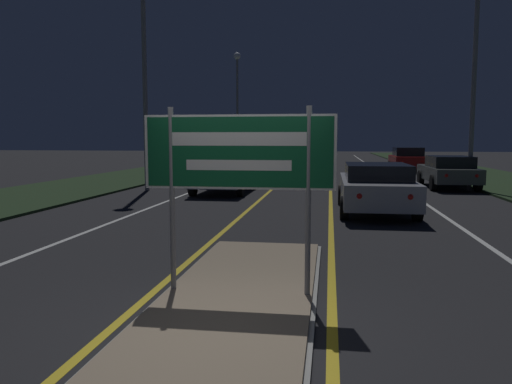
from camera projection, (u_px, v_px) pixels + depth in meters
name	position (u px, v px, depth m)	size (l,w,h in m)	color
ground_plane	(220.00, 331.00, 5.37)	(160.00, 160.00, 0.00)	#232326
median_island	(239.00, 295.00, 6.47)	(2.01, 6.25, 0.10)	#999993
verge_left	(127.00, 177.00, 26.42)	(5.00, 100.00, 0.08)	#23381E
verge_right	(507.00, 182.00, 23.66)	(5.00, 100.00, 0.08)	#23381E
centre_line_yellow_left	(291.00, 173.00, 30.13)	(0.12, 70.00, 0.01)	gold
centre_line_yellow_right	(330.00, 174.00, 29.78)	(0.12, 70.00, 0.01)	gold
lane_line_white_left	(242.00, 173.00, 30.57)	(0.12, 70.00, 0.01)	silver
lane_line_white_right	(382.00, 174.00, 29.35)	(0.12, 70.00, 0.01)	silver
edge_line_white_left	(194.00, 172.00, 31.00)	(0.10, 70.00, 0.01)	silver
edge_line_white_right	(435.00, 175.00, 28.91)	(0.10, 70.00, 0.01)	silver
highway_sign	(239.00, 160.00, 6.28)	(2.44, 0.07, 2.37)	gray
streetlight_left_near	(144.00, 28.00, 19.39)	(0.59, 0.59, 9.35)	gray
streetlight_left_far	(237.00, 89.00, 40.52)	(0.57, 0.57, 9.03)	gray
streetlight_right_near	(476.00, 28.00, 19.29)	(0.47, 0.47, 10.59)	gray
car_receding_0	(376.00, 186.00, 14.03)	(2.04, 4.84, 1.38)	#B7B7BC
car_receding_1	(448.00, 171.00, 21.00)	(1.91, 4.56, 1.36)	#4C514C
car_receding_2	(407.00, 159.00, 31.42)	(2.02, 4.14, 1.54)	maroon
car_approaching_0	(225.00, 173.00, 19.33)	(1.98, 4.51, 1.42)	#B7B7BC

